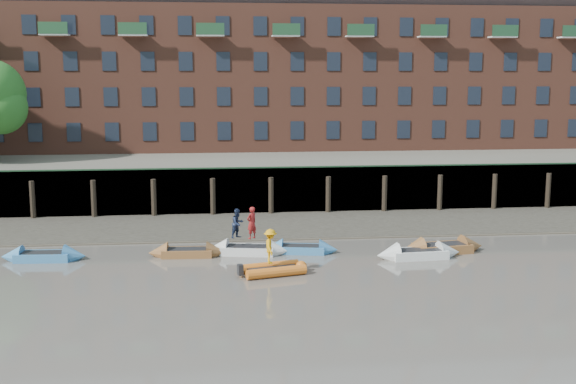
{
  "coord_description": "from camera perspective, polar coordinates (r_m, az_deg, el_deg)",
  "views": [
    {
      "loc": [
        -5.92,
        -27.18,
        9.79
      ],
      "look_at": [
        -1.84,
        12.0,
        3.2
      ],
      "focal_mm": 45.0,
      "sensor_mm": 36.0,
      "label": 1
    }
  ],
  "objects": [
    {
      "name": "ground",
      "position": [
        29.49,
        6.07,
        -9.95
      ],
      "size": [
        220.0,
        220.0,
        0.0
      ],
      "primitive_type": "plane",
      "color": "#635C54",
      "rests_on": "ground"
    },
    {
      "name": "foreshore",
      "position": [
        46.6,
        1.48,
        -2.63
      ],
      "size": [
        110.0,
        8.0,
        0.5
      ],
      "primitive_type": "cube",
      "color": "#3D382F",
      "rests_on": "ground"
    },
    {
      "name": "mud_band",
      "position": [
        43.31,
        2.07,
        -3.57
      ],
      "size": [
        110.0,
        1.6,
        0.1
      ],
      "primitive_type": "cube",
      "color": "#4C4336",
      "rests_on": "ground"
    },
    {
      "name": "river_wall",
      "position": [
        50.58,
        0.85,
        0.17
      ],
      "size": [
        110.0,
        1.23,
        3.3
      ],
      "color": "#2D2A26",
      "rests_on": "ground"
    },
    {
      "name": "bank_terrace",
      "position": [
        63.98,
        -0.59,
        2.14
      ],
      "size": [
        110.0,
        28.0,
        3.2
      ],
      "primitive_type": "cube",
      "color": "#5E594D",
      "rests_on": "ground"
    },
    {
      "name": "apartment_terrace",
      "position": [
        64.52,
        -0.69,
        12.19
      ],
      "size": [
        80.6,
        15.56,
        20.98
      ],
      "color": "brown",
      "rests_on": "bank_terrace"
    },
    {
      "name": "rowboat_0",
      "position": [
        40.06,
        -18.76,
        -4.83
      ],
      "size": [
        4.44,
        1.52,
        1.27
      ],
      "rotation": [
        0.0,
        0.0,
        -0.06
      ],
      "color": "teal",
      "rests_on": "ground"
    },
    {
      "name": "rowboat_2",
      "position": [
        39.15,
        -7.96,
        -4.75
      ],
      "size": [
        4.19,
        1.38,
        1.2
      ],
      "rotation": [
        0.0,
        0.0,
        -0.04
      ],
      "color": "brown",
      "rests_on": "ground"
    },
    {
      "name": "rowboat_3",
      "position": [
        39.31,
        -3.2,
        -4.59
      ],
      "size": [
        4.62,
        2.11,
        1.29
      ],
      "rotation": [
        0.0,
        0.0,
        -0.19
      ],
      "color": "silver",
      "rests_on": "ground"
    },
    {
      "name": "rowboat_4",
      "position": [
        39.54,
        1.03,
        -4.53
      ],
      "size": [
        4.16,
        1.89,
        1.16
      ],
      "rotation": [
        0.0,
        0.0,
        -0.19
      ],
      "color": "teal",
      "rests_on": "ground"
    },
    {
      "name": "rowboat_5",
      "position": [
        39.05,
        10.27,
        -4.82
      ],
      "size": [
        4.68,
        1.67,
        1.33
      ],
      "rotation": [
        0.0,
        0.0,
        0.08
      ],
      "color": "silver",
      "rests_on": "ground"
    },
    {
      "name": "rowboat_6",
      "position": [
        40.46,
        12.09,
        -4.36
      ],
      "size": [
        4.96,
        2.09,
        1.4
      ],
      "rotation": [
        0.0,
        0.0,
        0.15
      ],
      "color": "brown",
      "rests_on": "ground"
    },
    {
      "name": "rib_tender",
      "position": [
        35.48,
        -1.0,
        -6.11
      ],
      "size": [
        3.36,
        2.24,
        0.57
      ],
      "rotation": [
        0.0,
        0.0,
        0.26
      ],
      "color": "orange",
      "rests_on": "ground"
    },
    {
      "name": "person_rower_a",
      "position": [
        38.92,
        -2.89,
        -2.45
      ],
      "size": [
        0.76,
        0.74,
        1.75
      ],
      "primitive_type": "imported",
      "rotation": [
        0.0,
        0.0,
        3.86
      ],
      "color": "maroon",
      "rests_on": "rowboat_3"
    },
    {
      "name": "person_rower_b",
      "position": [
        39.15,
        -4.0,
        -2.49
      ],
      "size": [
        0.99,
        0.98,
        1.61
      ],
      "primitive_type": "imported",
      "rotation": [
        0.0,
        0.0,
        0.73
      ],
      "color": "#19233F",
      "rests_on": "rowboat_3"
    },
    {
      "name": "person_rib_crew",
      "position": [
        35.2,
        -1.4,
        -4.32
      ],
      "size": [
        0.68,
        1.13,
        1.71
      ],
      "primitive_type": "imported",
      "rotation": [
        0.0,
        0.0,
        1.53
      ],
      "color": "orange",
      "rests_on": "rib_tender"
    }
  ]
}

